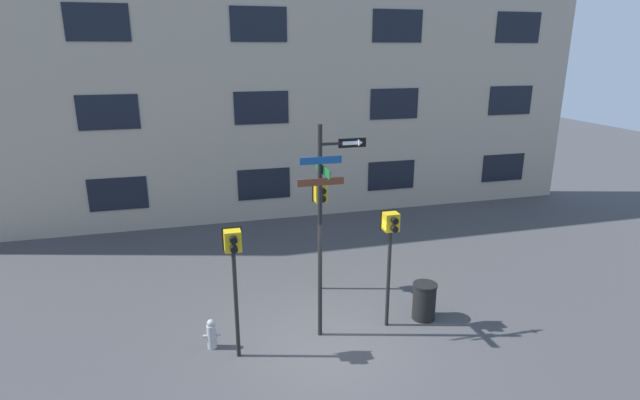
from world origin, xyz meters
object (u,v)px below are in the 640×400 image
fire_hydrant (212,334)px  pedestrian_signal_right (390,238)px  pedestrian_signal_across (321,207)px  trash_bin (424,301)px  street_sign_pole (324,216)px  pedestrian_signal_left (234,259)px

fire_hydrant → pedestrian_signal_right: bearing=-2.0°
fire_hydrant → pedestrian_signal_across: bearing=34.5°
trash_bin → street_sign_pole: bearing=-178.7°
pedestrian_signal_right → trash_bin: size_ratio=3.10×
pedestrian_signal_right → trash_bin: pedestrian_signal_right is taller
street_sign_pole → pedestrian_signal_across: bearing=76.3°
pedestrian_signal_right → pedestrian_signal_across: size_ratio=0.95×
street_sign_pole → pedestrian_signal_right: 1.57m
pedestrian_signal_left → pedestrian_signal_right: bearing=5.4°
street_sign_pole → pedestrian_signal_left: street_sign_pole is taller
fire_hydrant → trash_bin: 4.69m
pedestrian_signal_left → trash_bin: pedestrian_signal_left is taller
pedestrian_signal_left → fire_hydrant: 1.91m
pedestrian_signal_left → pedestrian_signal_right: size_ratio=1.02×
pedestrian_signal_right → pedestrian_signal_left: bearing=-174.6°
pedestrian_signal_right → fire_hydrant: bearing=178.0°
pedestrian_signal_across → pedestrian_signal_right: bearing=-65.4°
pedestrian_signal_left → pedestrian_signal_right: (3.28, 0.31, -0.04)m
street_sign_pole → pedestrian_signal_left: (-1.83, -0.32, -0.58)m
street_sign_pole → pedestrian_signal_right: bearing=-0.4°
pedestrian_signal_right → trash_bin: (0.92, 0.06, -1.64)m
street_sign_pole → trash_bin: size_ratio=5.28×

